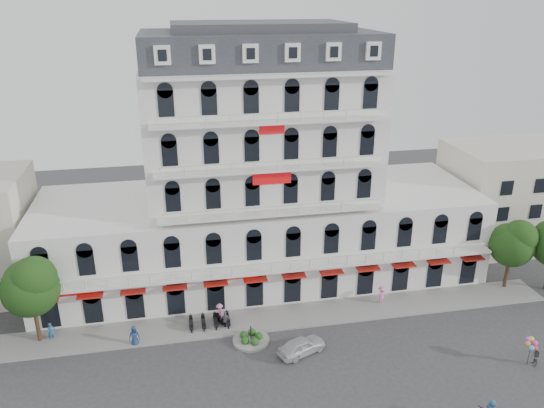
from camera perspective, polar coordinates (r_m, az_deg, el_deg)
The scene contains 15 objects.
ground at distance 43.52m, azimuth 3.14°, elevation -18.69°, with size 120.00×120.00×0.00m, color #38383A.
sidewalk at distance 50.47m, azimuth 0.63°, elevation -12.13°, with size 53.00×4.00×0.16m, color gray.
main_building at distance 53.93m, azimuth -1.25°, elevation 1.96°, with size 45.00×15.00×25.80m.
flank_building_east at distance 68.45m, azimuth 24.05°, elevation 0.85°, with size 14.00×10.00×12.00m, color beige.
traffic_island at distance 47.52m, azimuth -2.28°, elevation -14.30°, with size 3.20×3.20×1.60m.
parked_scooter_row at distance 49.67m, azimuth -6.71°, elevation -13.03°, with size 4.40×1.80×1.10m, color black, non-canonical shape.
tree_west_inner at distance 48.83m, azimuth -24.57°, elevation -7.89°, with size 4.76×4.76×8.25m.
tree_east_inner at distance 57.93m, azimuth 24.49°, elevation -3.74°, with size 4.40×4.37×7.57m.
parked_car at distance 46.00m, azimuth 3.19°, elevation -14.98°, with size 1.71×4.26×1.45m, color silver.
rider_center at distance 49.27m, azimuth -5.64°, elevation -11.66°, with size 1.12×1.54×2.21m.
pedestrian_left at distance 48.13m, azimuth -14.58°, elevation -13.58°, with size 0.92×0.60×1.87m, color navy.
pedestrian_mid at distance 48.93m, azimuth -5.02°, elevation -12.33°, with size 1.01×0.42×1.72m, color slate.
pedestrian_right at distance 53.14m, azimuth 11.70°, elevation -9.60°, with size 1.25×0.72×1.94m, color pink.
pedestrian_far at distance 51.02m, azimuth -22.66°, elevation -12.56°, with size 0.64×0.42×1.74m, color #295D7D.
balloon_vendor at distance 49.14m, azimuth 26.34°, elevation -14.07°, with size 1.31×1.25×2.45m.
Camera 1 is at (-8.54, -32.04, 28.20)m, focal length 35.00 mm.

